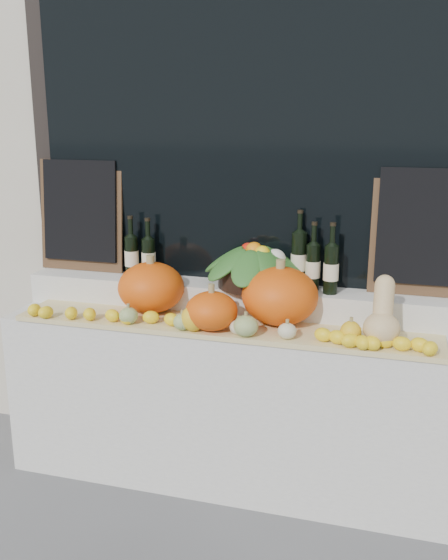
# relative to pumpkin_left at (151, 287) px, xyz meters

# --- Properties ---
(storefront_facade) EXTENTS (7.00, 0.94, 4.50)m
(storefront_facade) POSITION_rel_pumpkin_left_xyz_m (0.41, 0.74, 1.21)
(storefront_facade) COLOR beige
(storefront_facade) RESTS_ON ground
(display_sill) EXTENTS (2.30, 0.55, 0.88)m
(display_sill) POSITION_rel_pumpkin_left_xyz_m (0.41, 0.02, -0.60)
(display_sill) COLOR silver
(display_sill) RESTS_ON ground
(rear_tier) EXTENTS (2.30, 0.25, 0.16)m
(rear_tier) POSITION_rel_pumpkin_left_xyz_m (0.41, 0.17, -0.08)
(rear_tier) COLOR silver
(rear_tier) RESTS_ON display_sill
(straw_bedding) EXTENTS (2.10, 0.32, 0.02)m
(straw_bedding) POSITION_rel_pumpkin_left_xyz_m (0.41, -0.11, -0.14)
(straw_bedding) COLOR tan
(straw_bedding) RESTS_ON display_sill
(pumpkin_left) EXTENTS (0.43, 0.43, 0.26)m
(pumpkin_left) POSITION_rel_pumpkin_left_xyz_m (0.00, 0.00, 0.00)
(pumpkin_left) COLOR #ED580C
(pumpkin_left) RESTS_ON straw_bedding
(pumpkin_right) EXTENTS (0.38, 0.38, 0.28)m
(pumpkin_right) POSITION_rel_pumpkin_left_xyz_m (0.68, -0.01, 0.01)
(pumpkin_right) COLOR #ED580C
(pumpkin_right) RESTS_ON straw_bedding
(pumpkin_center) EXTENTS (0.32, 0.32, 0.19)m
(pumpkin_center) POSITION_rel_pumpkin_left_xyz_m (0.38, -0.18, -0.04)
(pumpkin_center) COLOR #ED580C
(pumpkin_center) RESTS_ON straw_bedding
(butternut_squash) EXTENTS (0.16, 0.22, 0.30)m
(butternut_squash) POSITION_rel_pumpkin_left_xyz_m (1.17, -0.14, -0.01)
(butternut_squash) COLOR #D6B37E
(butternut_squash) RESTS_ON straw_bedding
(decorative_gourds) EXTENTS (1.17, 0.16, 0.15)m
(decorative_gourds) POSITION_rel_pumpkin_left_xyz_m (0.48, -0.21, -0.08)
(decorative_gourds) COLOR #3A6C20
(decorative_gourds) RESTS_ON straw_bedding
(lemon_heap) EXTENTS (2.20, 0.16, 0.06)m
(lemon_heap) POSITION_rel_pumpkin_left_xyz_m (0.41, -0.22, -0.10)
(lemon_heap) COLOR yellow
(lemon_heap) RESTS_ON straw_bedding
(produce_bowl) EXTENTS (0.56, 0.56, 0.24)m
(produce_bowl) POSITION_rel_pumpkin_left_xyz_m (0.51, 0.15, 0.12)
(produce_bowl) COLOR black
(produce_bowl) RESTS_ON rear_tier
(wine_bottle_far_left) EXTENTS (0.08, 0.08, 0.33)m
(wine_bottle_far_left) POSITION_rel_pumpkin_left_xyz_m (-0.18, 0.18, 0.12)
(wine_bottle_far_left) COLOR black
(wine_bottle_far_left) RESTS_ON rear_tier
(wine_bottle_near_left) EXTENTS (0.08, 0.08, 0.33)m
(wine_bottle_near_left) POSITION_rel_pumpkin_left_xyz_m (-0.09, 0.18, 0.12)
(wine_bottle_near_left) COLOR black
(wine_bottle_near_left) RESTS_ON rear_tier
(wine_bottle_tall) EXTENTS (0.08, 0.08, 0.40)m
(wine_bottle_tall) POSITION_rel_pumpkin_left_xyz_m (0.73, 0.21, 0.15)
(wine_bottle_tall) COLOR black
(wine_bottle_tall) RESTS_ON rear_tier
(wine_bottle_near_right) EXTENTS (0.08, 0.08, 0.35)m
(wine_bottle_near_right) POSITION_rel_pumpkin_left_xyz_m (0.81, 0.18, 0.13)
(wine_bottle_near_right) COLOR black
(wine_bottle_near_right) RESTS_ON rear_tier
(wine_bottle_far_right) EXTENTS (0.08, 0.08, 0.36)m
(wine_bottle_far_right) POSITION_rel_pumpkin_left_xyz_m (0.90, 0.13, 0.13)
(wine_bottle_far_right) COLOR black
(wine_bottle_far_right) RESTS_ON rear_tier
(chalkboard_left) EXTENTS (0.50, 0.09, 0.62)m
(chalkboard_left) POSITION_rel_pumpkin_left_xyz_m (-0.51, 0.23, 0.33)
(chalkboard_left) COLOR #4C331E
(chalkboard_left) RESTS_ON rear_tier
(chalkboard_right) EXTENTS (0.50, 0.09, 0.62)m
(chalkboard_right) POSITION_rel_pumpkin_left_xyz_m (1.33, 0.23, 0.33)
(chalkboard_right) COLOR #4C331E
(chalkboard_right) RESTS_ON rear_tier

